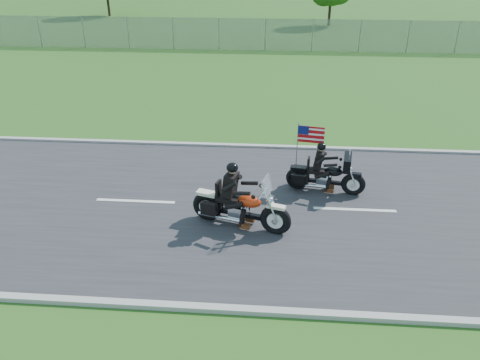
{
  "coord_description": "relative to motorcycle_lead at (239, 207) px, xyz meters",
  "views": [
    {
      "loc": [
        1.75,
        -10.97,
        6.53
      ],
      "look_at": [
        0.91,
        0.0,
        0.82
      ],
      "focal_mm": 35.0,
      "sensor_mm": 36.0,
      "label": 1
    }
  ],
  "objects": [
    {
      "name": "curb_south",
      "position": [
        -0.96,
        -3.06,
        -0.51
      ],
      "size": [
        120.0,
        0.18,
        0.12
      ],
      "primitive_type": "cube",
      "color": "#9E9B93",
      "rests_on": "ground"
    },
    {
      "name": "fence",
      "position": [
        -5.96,
        20.99,
        0.44
      ],
      "size": [
        60.0,
        0.03,
        2.0
      ],
      "primitive_type": "cube",
      "color": "gray",
      "rests_on": "ground"
    },
    {
      "name": "motorcycle_follow",
      "position": [
        2.3,
        1.99,
        -0.03
      ],
      "size": [
        2.25,
        0.87,
        1.89
      ],
      "rotation": [
        0.0,
        0.0,
        -0.16
      ],
      "color": "black",
      "rests_on": "ground"
    },
    {
      "name": "road",
      "position": [
        -0.96,
        0.99,
        -0.54
      ],
      "size": [
        120.0,
        8.0,
        0.04
      ],
      "primitive_type": "cube",
      "color": "#28282B",
      "rests_on": "ground"
    },
    {
      "name": "motorcycle_lead",
      "position": [
        0.0,
        0.0,
        0.0
      ],
      "size": [
        2.57,
        1.12,
        1.77
      ],
      "rotation": [
        0.0,
        0.0,
        -0.29
      ],
      "color": "black",
      "rests_on": "ground"
    },
    {
      "name": "ground",
      "position": [
        -0.96,
        0.99,
        -0.56
      ],
      "size": [
        420.0,
        420.0,
        0.0
      ],
      "primitive_type": "plane",
      "color": "#214A17",
      "rests_on": "ground"
    },
    {
      "name": "curb_north",
      "position": [
        -0.96,
        5.04,
        -0.51
      ],
      "size": [
        120.0,
        0.18,
        0.12
      ],
      "primitive_type": "cube",
      "color": "#9E9B93",
      "rests_on": "ground"
    }
  ]
}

